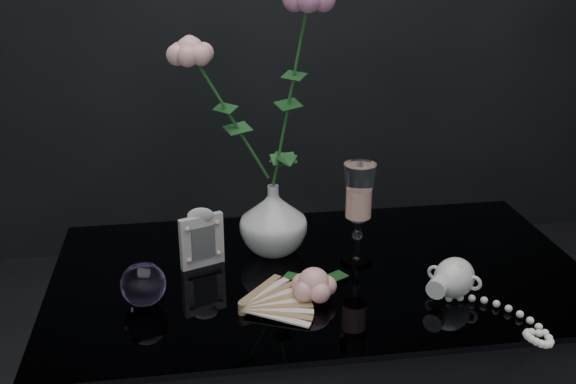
{
  "coord_description": "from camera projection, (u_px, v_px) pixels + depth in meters",
  "views": [
    {
      "loc": [
        -0.24,
        -1.11,
        1.4
      ],
      "look_at": [
        -0.06,
        0.08,
        0.92
      ],
      "focal_mm": 42.0,
      "sensor_mm": 36.0,
      "label": 1
    }
  ],
  "objects": [
    {
      "name": "loose_rose",
      "position": [
        314.0,
        284.0,
        1.23
      ],
      "size": [
        0.14,
        0.18,
        0.06
      ],
      "primitive_type": null,
      "rotation": [
        0.0,
        0.0,
        -0.01
      ],
      "color": "#EBA198",
      "rests_on": "table"
    },
    {
      "name": "wine_glass",
      "position": [
        358.0,
        214.0,
        1.34
      ],
      "size": [
        0.08,
        0.08,
        0.21
      ],
      "primitive_type": null,
      "rotation": [
        0.0,
        0.0,
        0.36
      ],
      "color": "white",
      "rests_on": "table"
    },
    {
      "name": "paper_fan",
      "position": [
        242.0,
        307.0,
        1.19
      ],
      "size": [
        0.27,
        0.21,
        0.03
      ],
      "primitive_type": null,
      "rotation": [
        0.0,
        0.0,
        -0.07
      ],
      "color": "#FBEBC9",
      "rests_on": "table"
    },
    {
      "name": "pearl_jar",
      "position": [
        454.0,
        276.0,
        1.24
      ],
      "size": [
        0.36,
        0.37,
        0.08
      ],
      "primitive_type": null,
      "rotation": [
        0.0,
        0.0,
        -0.7
      ],
      "color": "silver",
      "rests_on": "table"
    },
    {
      "name": "paperweight",
      "position": [
        143.0,
        284.0,
        1.21
      ],
      "size": [
        0.1,
        0.1,
        0.08
      ],
      "primitive_type": null,
      "rotation": [
        0.0,
        0.0,
        0.3
      ],
      "color": "#B787DB",
      "rests_on": "table"
    },
    {
      "name": "vase",
      "position": [
        273.0,
        219.0,
        1.39
      ],
      "size": [
        0.17,
        0.17,
        0.15
      ],
      "primitive_type": "imported",
      "rotation": [
        0.0,
        0.0,
        0.2
      ],
      "color": "silver",
      "rests_on": "table"
    },
    {
      "name": "roses",
      "position": [
        263.0,
        88.0,
        1.28
      ],
      "size": [
        0.3,
        0.11,
        0.46
      ],
      "color": "#FAABA2",
      "rests_on": "vase"
    },
    {
      "name": "picture_frame",
      "position": [
        202.0,
        237.0,
        1.34
      ],
      "size": [
        0.11,
        0.1,
        0.13
      ],
      "primitive_type": null,
      "rotation": [
        0.0,
        0.0,
        0.37
      ],
      "color": "silver",
      "rests_on": "table"
    }
  ]
}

